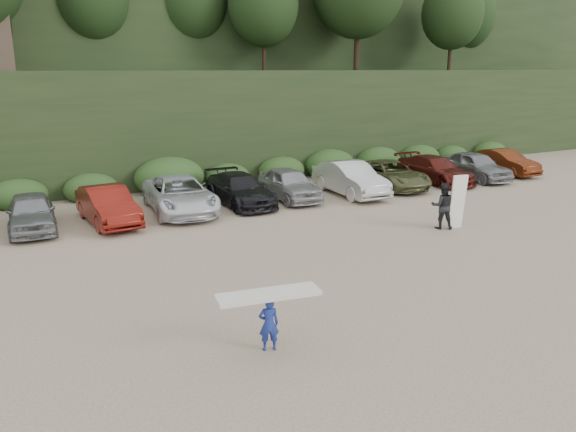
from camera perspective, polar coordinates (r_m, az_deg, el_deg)
ground at (r=17.42m, az=7.65°, el=-5.97°), size 120.00×120.00×0.00m
hillside_backdrop at (r=50.26m, az=-18.09°, el=19.91°), size 90.00×41.50×28.00m
parked_cars at (r=25.31m, az=-7.10°, el=2.37°), size 38.89×6.23×1.65m
child_surfer at (r=12.57m, az=-1.98°, el=-9.64°), size 2.37×0.97×1.38m
adult_surfer at (r=22.78m, az=15.56°, el=1.04°), size 1.36×1.06×2.16m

